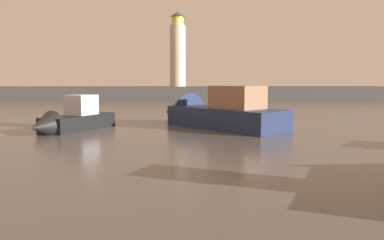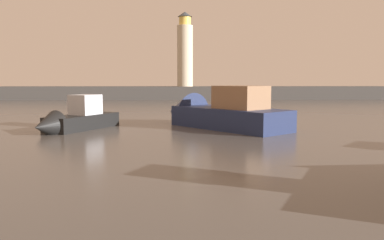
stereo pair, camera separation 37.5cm
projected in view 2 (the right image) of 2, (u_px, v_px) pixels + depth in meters
name	position (u px, v px, depth m)	size (l,w,h in m)	color
ground_plane	(208.00, 117.00, 30.87)	(220.00, 220.00, 0.00)	#4C4742
breakwater	(194.00, 93.00, 59.89)	(59.62, 5.71, 1.91)	#423F3D
lighthouse	(185.00, 51.00, 59.21)	(2.37, 2.37, 11.15)	beige
motorboat_1	(74.00, 120.00, 22.24)	(4.15, 6.13, 2.32)	black
motorboat_2	(212.00, 113.00, 24.33)	(8.11, 9.12, 3.22)	#1E284C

